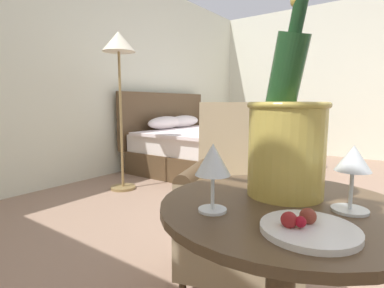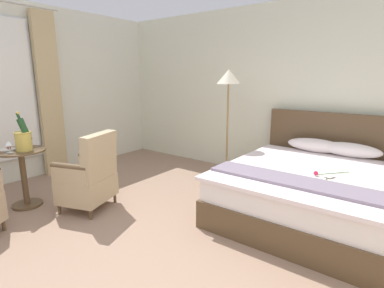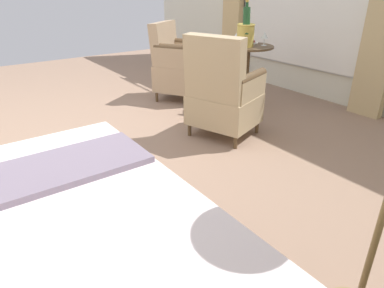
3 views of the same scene
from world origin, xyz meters
name	(u,v)px [view 1 (image 1 of 3)]	position (x,y,z in m)	size (l,w,h in m)	color
wall_headboard_side	(113,74)	(0.00, 3.32, 1.36)	(6.45, 0.12, 2.73)	silver
bed	(218,149)	(0.88, 2.16, 0.32)	(1.91, 2.12, 1.13)	brown
nightstand	(215,139)	(1.98, 2.89, 0.30)	(0.45, 0.39, 0.59)	brown
bedside_lamp	(215,109)	(1.98, 2.89, 0.87)	(0.29, 0.29, 0.40)	olive
floor_lamp_brass	(119,57)	(-0.54, 2.56, 1.46)	(0.36, 0.36, 1.72)	olive
champagne_bucket	(286,135)	(-2.02, 0.23, 0.89)	(0.20, 0.20, 0.48)	gold
wine_glass_near_bucket	(213,162)	(-2.23, 0.31, 0.84)	(0.08, 0.08, 0.15)	white
wine_glass_near_edge	(353,164)	(-2.05, 0.07, 0.84)	(0.08, 0.08, 0.14)	white
snack_plate	(308,228)	(-2.22, 0.12, 0.74)	(0.17, 0.17, 0.04)	white
armchair_by_window	(244,208)	(-1.35, 0.66, 0.41)	(0.71, 0.73, 0.97)	brown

